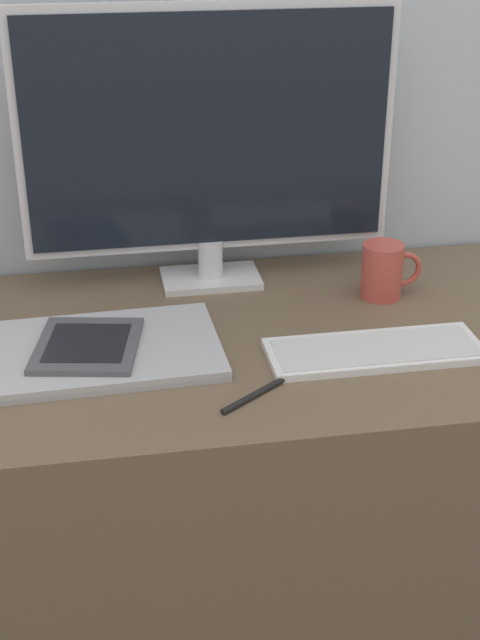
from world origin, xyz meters
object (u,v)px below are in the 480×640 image
Objects in this scene: keyboard at (375,351)px; pen at (257,393)px; ereader at (87,345)px; coffee_mug at (384,271)px; laptop at (105,350)px; monitor at (208,140)px.

keyboard reaches higher than pen.
ereader is at bearing 146.75° from pen.
keyboard is at bearing -110.65° from coffee_mug.
coffee_mug reaches higher than ereader.
laptop is 3.10× the size of pen.
coffee_mug is (0.51, 0.14, 0.03)m from ereader.
keyboard is 0.41m from laptop.
laptop is at bearing 142.93° from pen.
monitor is 1.93× the size of keyboard.
coffee_mug is at bearing -21.99° from monitor.
monitor is at bearing 123.34° from keyboard.
coffee_mug is 0.93× the size of pen.
keyboard is at bearing -9.47° from laptop.
laptop reaches higher than pen.
pen is at bearing -133.66° from coffee_mug.
monitor reaches higher than ereader.
monitor is at bearing 48.60° from ereader.
laptop is at bearing -164.50° from coffee_mug.
keyboard is 3.10× the size of coffee_mug.
keyboard is 2.87× the size of pen.
monitor is at bearing 158.01° from coffee_mug.
monitor is 1.79× the size of laptop.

